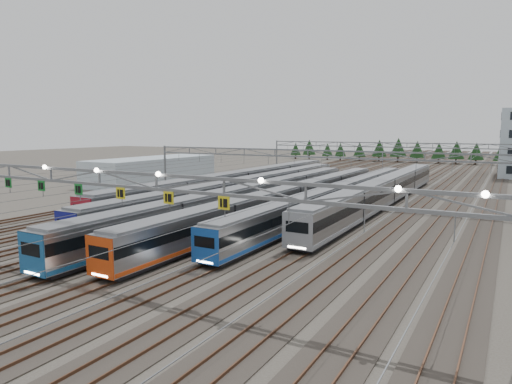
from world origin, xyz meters
The scene contains 13 objects.
ground centered at (0.00, 0.00, 0.00)m, with size 400.00×400.00×0.00m, color #47423A.
track_bed centered at (0.00, 100.00, 1.49)m, with size 54.00×260.00×5.42m.
train_a centered at (-11.25, 38.76, 2.27)m, with size 3.09×62.97×4.03m.
train_b centered at (-6.75, 33.02, 2.13)m, with size 2.88×62.20×3.76m.
train_c centered at (-2.25, 26.17, 2.08)m, with size 2.81×61.41×3.67m.
train_d centered at (2.25, 29.36, 1.99)m, with size 2.68×63.61×3.48m.
train_e centered at (6.75, 34.95, 1.93)m, with size 2.58×62.19×3.35m.
train_f centered at (11.25, 41.70, 2.14)m, with size 2.90×61.09×3.78m.
gantry_near centered at (-0.05, -0.12, 7.09)m, with size 56.36×0.61×8.08m.
gantry_mid centered at (0.00, 40.00, 6.39)m, with size 56.36×0.36×8.00m.
gantry_far centered at (0.00, 85.00, 6.39)m, with size 56.36×0.36×8.00m.
west_shed centered at (-37.78, 47.64, 2.57)m, with size 10.00×30.00×5.14m, color #ADC0CE.
treeline centered at (-4.05, 133.01, 4.23)m, with size 87.50×5.60×7.02m.
Camera 1 is at (26.99, -23.93, 10.91)m, focal length 32.00 mm.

